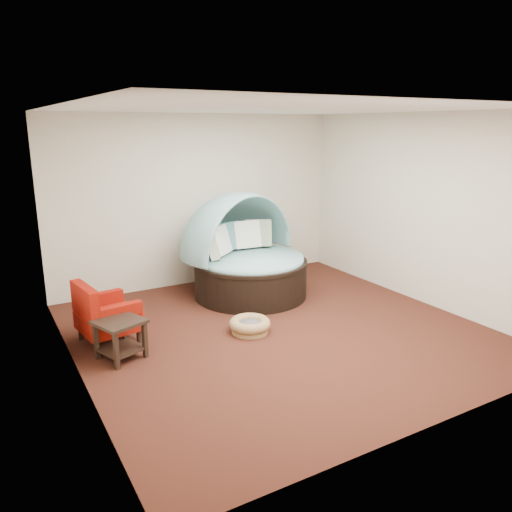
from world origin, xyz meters
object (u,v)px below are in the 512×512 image
pet_basket (250,325)px  side_table (120,334)px  canopy_daybed (245,248)px  red_armchair (104,315)px

pet_basket → side_table: size_ratio=1.12×
canopy_daybed → red_armchair: bearing=179.9°
side_table → red_armchair: bearing=95.4°
canopy_daybed → side_table: size_ratio=3.61×
pet_basket → canopy_daybed: bearing=63.5°
pet_basket → red_armchair: size_ratio=0.89×
pet_basket → side_table: side_table is taller
red_armchair → canopy_daybed: bearing=9.1°
canopy_daybed → red_armchair: (-2.38, -0.74, -0.39)m
red_armchair → side_table: (0.05, -0.53, -0.06)m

